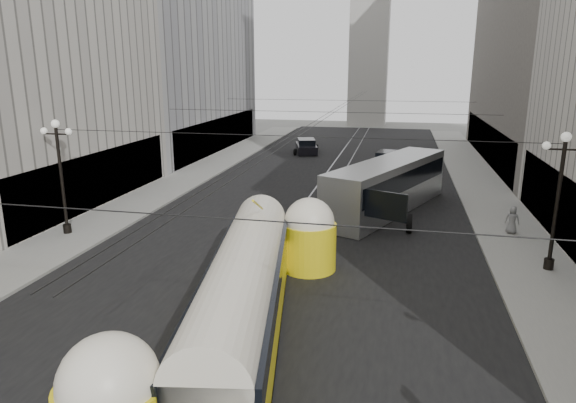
% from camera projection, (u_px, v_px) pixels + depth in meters
% --- Properties ---
extents(road, '(20.00, 85.00, 0.02)m').
position_uv_depth(road, '(325.00, 189.00, 40.20)').
color(road, black).
rests_on(road, ground).
extents(sidewalk_left, '(4.00, 72.00, 0.15)m').
position_uv_depth(sidewalk_left, '(198.00, 173.00, 45.97)').
color(sidewalk_left, gray).
rests_on(sidewalk_left, ground).
extents(sidewalk_right, '(4.00, 72.00, 0.15)m').
position_uv_depth(sidewalk_right, '(480.00, 185.00, 41.01)').
color(sidewalk_right, gray).
rests_on(sidewalk_right, ground).
extents(rail_left, '(0.12, 85.00, 0.04)m').
position_uv_depth(rail_left, '(316.00, 188.00, 40.36)').
color(rail_left, gray).
rests_on(rail_left, ground).
extents(rail_right, '(0.12, 85.00, 0.04)m').
position_uv_depth(rail_right, '(334.00, 189.00, 40.05)').
color(rail_right, gray).
rests_on(rail_right, ground).
extents(building_left_far, '(12.60, 28.60, 28.60)m').
position_uv_depth(building_left_far, '(165.00, 19.00, 55.33)').
color(building_left_far, '#999999').
rests_on(building_left_far, ground).
extents(distant_tower, '(6.00, 6.00, 31.36)m').
position_uv_depth(distant_tower, '(370.00, 30.00, 81.28)').
color(distant_tower, '#B2AFA8').
rests_on(distant_tower, ground).
extents(lamppost_left_mid, '(1.86, 0.44, 6.37)m').
position_uv_depth(lamppost_left_mid, '(61.00, 170.00, 28.15)').
color(lamppost_left_mid, black).
rests_on(lamppost_left_mid, sidewalk_left).
extents(lamppost_right_mid, '(1.86, 0.44, 6.37)m').
position_uv_depth(lamppost_right_mid, '(558.00, 194.00, 22.95)').
color(lamppost_right_mid, black).
rests_on(lamppost_right_mid, sidewalk_right).
extents(catenary, '(25.00, 72.00, 0.23)m').
position_uv_depth(catenary, '(326.00, 114.00, 37.73)').
color(catenary, black).
rests_on(catenary, ground).
extents(streetcar, '(4.82, 15.81, 3.50)m').
position_uv_depth(streetcar, '(244.00, 291.00, 17.81)').
color(streetcar, yellow).
rests_on(streetcar, ground).
extents(city_bus, '(7.67, 13.69, 3.35)m').
position_uv_depth(city_bus, '(388.00, 184.00, 33.58)').
color(city_bus, '#A0A3A5').
rests_on(city_bus, ground).
extents(sedan_white_far, '(2.70, 4.92, 1.47)m').
position_uv_depth(sedan_white_far, '(387.00, 160.00, 49.02)').
color(sedan_white_far, silver).
rests_on(sedan_white_far, ground).
extents(sedan_dark_far, '(3.29, 5.35, 1.57)m').
position_uv_depth(sedan_dark_far, '(306.00, 147.00, 56.75)').
color(sedan_dark_far, black).
rests_on(sedan_dark_far, ground).
extents(pedestrian_sidewalk_right, '(0.87, 0.67, 1.57)m').
position_uv_depth(pedestrian_sidewalk_right, '(512.00, 220.00, 28.79)').
color(pedestrian_sidewalk_right, slate).
rests_on(pedestrian_sidewalk_right, sidewalk_right).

